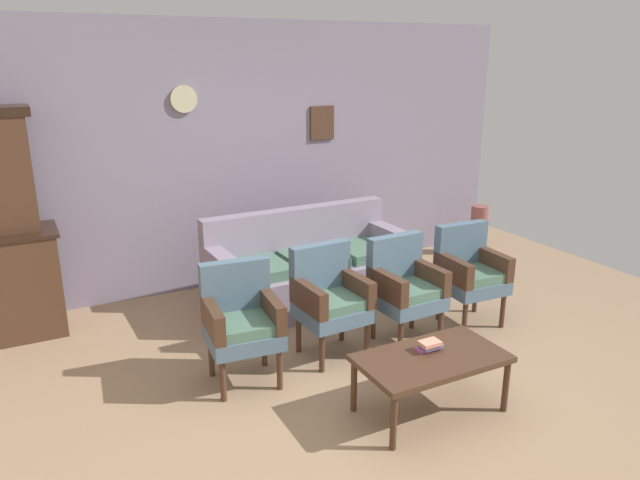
# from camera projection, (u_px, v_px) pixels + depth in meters

# --- Properties ---
(ground_plane) EXTENTS (7.68, 7.68, 0.00)m
(ground_plane) POSITION_uv_depth(u_px,v_px,m) (377.00, 391.00, 4.36)
(ground_plane) COLOR #997A5B
(wall_back_with_decor) EXTENTS (6.40, 0.09, 2.70)m
(wall_back_with_decor) POSITION_uv_depth(u_px,v_px,m) (243.00, 156.00, 6.19)
(wall_back_with_decor) COLOR gray
(wall_back_with_decor) RESTS_ON ground
(floral_couch) EXTENTS (2.00, 0.86, 0.90)m
(floral_couch) POSITION_uv_depth(u_px,v_px,m) (309.00, 271.00, 5.86)
(floral_couch) COLOR gray
(floral_couch) RESTS_ON ground
(armchair_row_middle) EXTENTS (0.56, 0.54, 0.90)m
(armchair_row_middle) POSITION_uv_depth(u_px,v_px,m) (241.00, 319.00, 4.38)
(armchair_row_middle) COLOR slate
(armchair_row_middle) RESTS_ON ground
(armchair_near_cabinet) EXTENTS (0.54, 0.51, 0.90)m
(armchair_near_cabinet) POSITION_uv_depth(u_px,v_px,m) (329.00, 296.00, 4.79)
(armchair_near_cabinet) COLOR slate
(armchair_near_cabinet) RESTS_ON ground
(armchair_near_couch_end) EXTENTS (0.54, 0.51, 0.90)m
(armchair_near_couch_end) POSITION_uv_depth(u_px,v_px,m) (405.00, 285.00, 5.02)
(armchair_near_couch_end) COLOR slate
(armchair_near_couch_end) RESTS_ON ground
(armchair_by_doorway) EXTENTS (0.54, 0.51, 0.90)m
(armchair_by_doorway) POSITION_uv_depth(u_px,v_px,m) (470.00, 270.00, 5.37)
(armchair_by_doorway) COLOR slate
(armchair_by_doorway) RESTS_ON ground
(coffee_table) EXTENTS (1.00, 0.56, 0.42)m
(coffee_table) POSITION_uv_depth(u_px,v_px,m) (431.00, 362.00, 4.02)
(coffee_table) COLOR #472D1E
(coffee_table) RESTS_ON ground
(book_stack_on_table) EXTENTS (0.18, 0.11, 0.07)m
(book_stack_on_table) POSITION_uv_depth(u_px,v_px,m) (430.00, 345.00, 4.07)
(book_stack_on_table) COLOR #AD4A83
(book_stack_on_table) RESTS_ON coffee_table
(floor_vase_by_wall) EXTENTS (0.21, 0.21, 0.60)m
(floor_vase_by_wall) POSITION_uv_depth(u_px,v_px,m) (478.00, 229.00, 7.35)
(floor_vase_by_wall) COLOR #8A4D49
(floor_vase_by_wall) RESTS_ON ground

